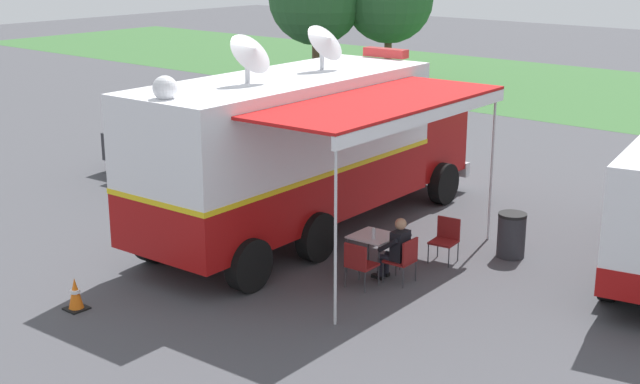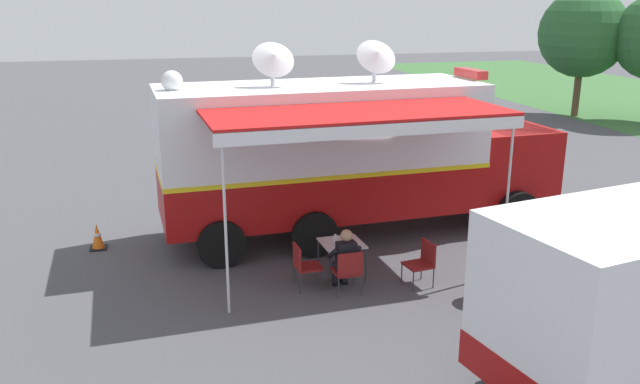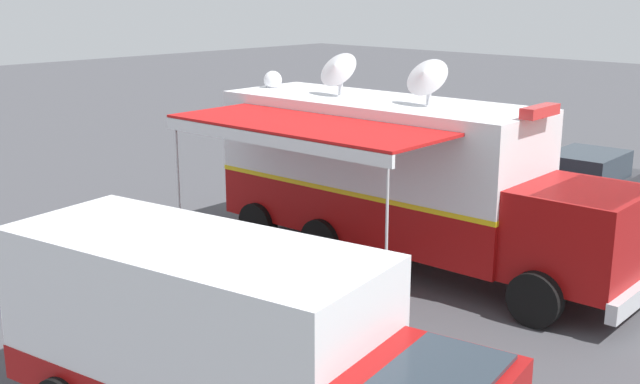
% 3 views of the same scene
% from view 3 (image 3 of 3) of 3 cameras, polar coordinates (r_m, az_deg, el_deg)
% --- Properties ---
extents(ground_plane, '(100.00, 100.00, 0.00)m').
position_cam_3_polar(ground_plane, '(17.82, 4.10, -4.52)').
color(ground_plane, '#47474C').
extents(lot_stripe, '(0.35, 4.80, 0.01)m').
position_cam_3_polar(lot_stripe, '(19.80, 11.94, -2.84)').
color(lot_stripe, silver).
rests_on(lot_stripe, ground).
extents(command_truck, '(5.22, 9.60, 4.53)m').
position_cam_3_polar(command_truck, '(16.83, 6.18, 1.20)').
color(command_truck, '#9E0F0F').
rests_on(command_truck, ground).
extents(folding_table, '(0.84, 0.84, 0.73)m').
position_cam_3_polar(folding_table, '(16.02, -2.24, -4.17)').
color(folding_table, silver).
rests_on(folding_table, ground).
extents(water_bottle, '(0.07, 0.07, 0.22)m').
position_cam_3_polar(water_bottle, '(16.01, -2.96, -3.58)').
color(water_bottle, silver).
rests_on(water_bottle, folding_table).
extents(folding_chair_at_table, '(0.50, 0.50, 0.87)m').
position_cam_3_polar(folding_chair_at_table, '(15.65, -4.65, -5.29)').
color(folding_chair_at_table, maroon).
rests_on(folding_chair_at_table, ground).
extents(folding_chair_beside_table, '(0.50, 0.50, 0.87)m').
position_cam_3_polar(folding_chair_beside_table, '(16.47, -5.06, -4.27)').
color(folding_chair_beside_table, maroon).
rests_on(folding_chair_beside_table, ground).
extents(folding_chair_spare_by_truck, '(0.54, 0.54, 0.87)m').
position_cam_3_polar(folding_chair_spare_by_truck, '(14.65, -0.52, -6.64)').
color(folding_chair_spare_by_truck, maroon).
rests_on(folding_chair_spare_by_truck, ground).
extents(seated_responder, '(0.68, 0.57, 1.25)m').
position_cam_3_polar(seated_responder, '(15.72, -4.17, -4.64)').
color(seated_responder, black).
rests_on(seated_responder, ground).
extents(trash_bin, '(0.57, 0.57, 0.91)m').
position_cam_3_polar(trash_bin, '(13.41, 0.12, -8.97)').
color(trash_bin, '#2D2D33').
rests_on(trash_bin, ground).
extents(traffic_cone, '(0.36, 0.36, 0.58)m').
position_cam_3_polar(traffic_cone, '(21.35, -5.64, -0.55)').
color(traffic_cone, black).
rests_on(traffic_cone, ground).
extents(support_truck, '(3.33, 7.06, 2.70)m').
position_cam_3_polar(support_truck, '(10.29, -6.87, -11.01)').
color(support_truck, white).
rests_on(support_truck, ground).
extents(car_behind_truck, '(4.31, 2.23, 1.76)m').
position_cam_3_polar(car_behind_truck, '(21.26, 18.54, 0.37)').
color(car_behind_truck, '#2D2D33').
rests_on(car_behind_truck, ground).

